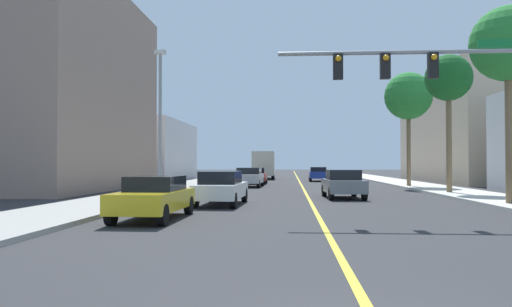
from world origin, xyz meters
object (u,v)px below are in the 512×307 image
Objects in this scene: car_blue at (318,174)px; palm_near at (509,46)px; car_silver at (249,177)px; car_gray at (343,184)px; traffic_signal_mast at (454,83)px; car_yellow at (154,197)px; street_lamp at (160,114)px; delivery_truck at (264,165)px; palm_far at (408,97)px; car_red at (255,176)px; car_white at (221,187)px; palm_mid at (449,80)px.

palm_near is at bearing -76.97° from car_blue.
car_gray is at bearing -61.69° from car_silver.
palm_near is 1.79× the size of car_blue.
traffic_signal_mast reaches higher than car_blue.
car_gray is at bearing -124.22° from car_yellow.
traffic_signal_mast is 1.09× the size of palm_near.
palm_near is at bearing -156.71° from car_yellow.
palm_near is (15.68, -3.75, 2.38)m from street_lamp.
street_lamp is 32.48m from delivery_truck.
palm_far reaches higher than car_yellow.
car_red is at bearing 118.90° from palm_near.
car_red is 0.87× the size of car_blue.
palm_near is 2.07× the size of car_red.
car_white is 5.69m from car_yellow.
palm_near is at bearing -90.39° from palm_mid.
delivery_truck reaches higher than car_blue.
car_red is (0.07, 5.56, -0.02)m from car_silver.
street_lamp is 0.91× the size of palm_near.
car_white is (-12.05, -7.88, -5.85)m from palm_mid.
car_yellow is at bearing -102.15° from car_white.
car_white is at bearing -144.60° from car_gray.
street_lamp is at bearing -141.70° from palm_far.
traffic_signal_mast is at bearing -72.14° from car_red.
car_yellow is (-7.16, -34.27, -0.02)m from car_blue.
street_lamp is 1.63× the size of car_blue.
car_white is at bearing 150.85° from traffic_signal_mast.
car_yellow is (-7.05, -9.96, -0.02)m from car_gray.
car_blue is (5.84, 6.93, 0.01)m from car_red.
palm_far is (-0.34, 15.86, 0.04)m from palm_near.
traffic_signal_mast is at bearing -99.39° from palm_far.
car_gray is 12.20m from car_yellow.
car_gray reaches higher than car_white.
palm_mid is 19.87m from car_yellow.
street_lamp is 0.94× the size of palm_mid.
traffic_signal_mast is at bearing -106.80° from palm_mid.
car_blue is (0.11, 24.31, -0.01)m from car_gray.
traffic_signal_mast is 33.67m from car_blue.
delivery_truck is at bearing 108.55° from palm_near.
street_lamp reaches higher than car_yellow.
street_lamp is 10.14m from car_yellow.
traffic_signal_mast is at bearing -65.87° from car_silver.
car_silver is at bearing 111.97° from traffic_signal_mast.
street_lamp is 1.88× the size of car_red.
palm_far is 2.07× the size of car_gray.
palm_near is 38.22m from delivery_truck.
traffic_signal_mast is at bearing -34.84° from street_lamp.
car_yellow is 41.42m from delivery_truck.
car_gray is (9.34, 0.74, -3.54)m from street_lamp.
street_lamp is at bearing -100.92° from car_red.
palm_mid reaches higher than car_white.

